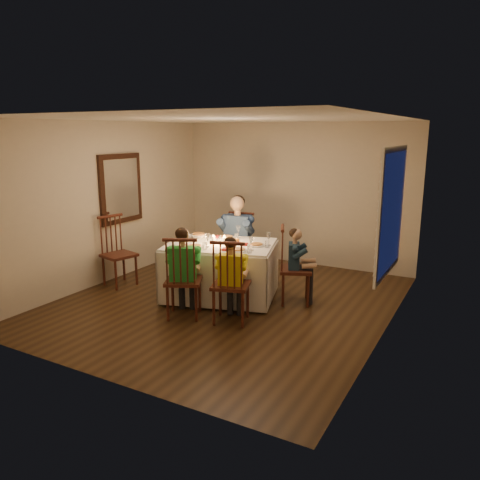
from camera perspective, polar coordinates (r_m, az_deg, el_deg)
The scene contains 26 objects.
ground at distance 6.91m, azimuth -1.60°, elevation -7.52°, with size 5.00×5.00×0.00m, color black.
wall_left at distance 7.93m, azimuth -15.88°, elevation 4.39°, with size 0.02×5.00×2.60m, color #BEB3A2.
wall_right at distance 5.78m, azimuth 17.96°, elevation 1.17°, with size 0.02×5.00×2.60m, color #BEB3A2.
wall_back at distance 8.79m, azimuth 6.64°, elevation 5.61°, with size 4.50×0.02×2.60m, color #BEB3A2.
ceiling at distance 6.47m, azimuth -1.75°, elevation 14.58°, with size 5.00×5.00×0.00m, color white.
dining_table at distance 6.92m, azimuth -2.41°, elevation -2.36°, with size 1.84×1.55×0.80m.
chair_adult at distance 7.89m, azimuth -0.33°, elevation -4.87°, with size 0.46×0.44×1.13m, color #3B1610, non-canonical shape.
chair_near_left at distance 6.44m, azimuth -6.77°, elevation -9.17°, with size 0.46×0.44×1.13m, color #3B1610, non-canonical shape.
chair_near_right at distance 6.24m, azimuth -1.09°, elevation -9.86°, with size 0.46×0.44×1.13m, color #3B1610, non-canonical shape.
chair_end at distance 6.93m, azimuth 6.69°, elevation -7.52°, with size 0.46×0.44×1.13m, color #3B1610, non-canonical shape.
chair_extra at distance 7.87m, azimuth -14.32°, elevation -5.33°, with size 0.47×0.44×1.13m, color #3B1610, non-canonical shape.
adult at distance 7.89m, azimuth -0.33°, elevation -4.87°, with size 0.56×0.51×1.42m, color navy, non-canonical shape.
child_green at distance 6.44m, azimuth -6.77°, elevation -9.17°, with size 0.44×0.41×1.23m, color green, non-canonical shape.
child_yellow at distance 6.24m, azimuth -1.09°, elevation -9.86°, with size 0.40×0.36×1.14m, color yellow, non-canonical shape.
child_teal at distance 6.93m, azimuth 6.69°, elevation -7.52°, with size 0.37×0.34×1.10m, color #192D3F, non-canonical shape.
setting_adult at distance 7.21m, azimuth -1.62°, elevation 0.30°, with size 0.26×0.26×0.02m, color silver.
setting_green at distance 6.67m, azimuth -5.53°, elevation -0.82°, with size 0.26×0.26×0.02m, color silver.
setting_yellow at distance 6.44m, azimuth -0.19°, elevation -1.26°, with size 0.26×0.26×0.02m, color silver.
setting_teal at distance 6.73m, azimuth 2.01°, elevation -0.63°, with size 0.26×0.26×0.02m, color silver.
candle_left at distance 6.88m, azimuth -3.27°, elevation -0.00°, with size 0.06×0.06×0.10m, color white.
candle_right at distance 6.84m, azimuth -1.91°, elevation -0.07°, with size 0.06×0.06×0.10m, color white.
squash at distance 7.36m, azimuth -7.00°, elevation 0.74°, with size 0.09×0.09×0.09m, color yellow.
orange_fruit at distance 6.85m, azimuth -0.37°, elevation -0.12°, with size 0.08×0.08×0.08m, color orange.
serving_bowl at distance 7.26m, azimuth -5.07°, elevation 0.50°, with size 0.24×0.24×0.06m, color silver.
wall_mirror at distance 8.10m, azimuth -14.32°, elevation 6.08°, with size 0.06×0.95×1.15m.
window_blinds at distance 5.85m, azimuth 17.86°, elevation 3.30°, with size 0.07×1.34×1.54m.
Camera 1 is at (3.28, -5.58, 2.43)m, focal length 35.00 mm.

